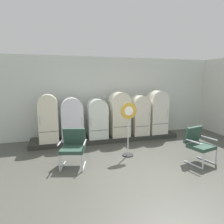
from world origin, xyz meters
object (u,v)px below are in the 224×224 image
(refrigerator_2, at_px, (97,117))
(armchair_right, at_px, (198,143))
(sign_stand, at_px, (128,130))
(refrigerator_3, at_px, (119,113))
(refrigerator_4, at_px, (140,114))
(refrigerator_0, at_px, (48,117))
(refrigerator_1, at_px, (72,118))
(refrigerator_5, at_px, (157,111))
(armchair_left, at_px, (73,145))

(refrigerator_2, bearing_deg, armchair_right, -48.03)
(armchair_right, relative_size, sign_stand, 0.61)
(refrigerator_3, relative_size, sign_stand, 1.03)
(refrigerator_3, distance_m, refrigerator_4, 0.79)
(refrigerator_3, bearing_deg, refrigerator_4, -2.65)
(refrigerator_4, height_order, sign_stand, refrigerator_4)
(sign_stand, bearing_deg, refrigerator_0, 145.41)
(refrigerator_3, bearing_deg, refrigerator_1, 179.51)
(refrigerator_2, distance_m, sign_stand, 1.64)
(refrigerator_2, bearing_deg, sign_stand, -68.84)
(refrigerator_5, bearing_deg, armchair_left, -152.11)
(refrigerator_2, bearing_deg, refrigerator_0, 180.00)
(refrigerator_5, height_order, armchair_right, refrigerator_5)
(refrigerator_4, relative_size, armchair_right, 1.54)
(refrigerator_2, distance_m, refrigerator_5, 2.33)
(refrigerator_5, relative_size, sign_stand, 1.05)
(refrigerator_4, relative_size, refrigerator_5, 0.90)
(refrigerator_2, distance_m, refrigerator_3, 0.83)
(refrigerator_1, relative_size, refrigerator_4, 0.99)
(refrigerator_0, xyz_separation_m, refrigerator_1, (0.75, 0.03, -0.08))
(refrigerator_1, distance_m, refrigerator_5, 3.20)
(refrigerator_1, bearing_deg, armchair_right, -38.92)
(refrigerator_3, distance_m, armchair_right, 2.88)
(refrigerator_4, relative_size, sign_stand, 0.94)
(armchair_right, bearing_deg, armchair_left, 167.75)
(refrigerator_0, relative_size, refrigerator_5, 0.96)
(refrigerator_5, bearing_deg, refrigerator_4, 179.87)
(refrigerator_2, bearing_deg, refrigerator_4, -0.66)
(refrigerator_3, bearing_deg, armchair_right, -60.70)
(refrigerator_0, bearing_deg, sign_stand, -34.59)
(refrigerator_3, height_order, sign_stand, refrigerator_3)
(refrigerator_2, bearing_deg, refrigerator_1, 177.88)
(refrigerator_0, xyz_separation_m, refrigerator_5, (3.95, -0.02, 0.03))
(refrigerator_5, height_order, sign_stand, refrigerator_5)
(sign_stand, bearing_deg, refrigerator_5, 41.08)
(sign_stand, bearing_deg, refrigerator_2, 111.16)
(refrigerator_5, xyz_separation_m, sign_stand, (-1.73, -1.51, -0.24))
(refrigerator_0, relative_size, refrigerator_1, 1.08)
(refrigerator_4, height_order, armchair_right, refrigerator_4)
(refrigerator_0, xyz_separation_m, armchair_right, (3.84, -2.46, -0.45))
(refrigerator_1, height_order, refrigerator_3, refrigerator_3)
(armchair_right, bearing_deg, refrigerator_5, 87.43)
(refrigerator_2, distance_m, armchair_left, 2.05)
(refrigerator_1, xyz_separation_m, armchair_left, (-0.11, -1.80, -0.37))
(refrigerator_1, relative_size, refrigerator_2, 1.05)
(refrigerator_2, xyz_separation_m, armchair_left, (-0.98, -1.77, -0.34))
(refrigerator_0, relative_size, armchair_right, 1.65)
(refrigerator_2, relative_size, armchair_right, 1.45)
(refrigerator_1, height_order, refrigerator_5, refrigerator_5)
(refrigerator_3, xyz_separation_m, refrigerator_5, (1.50, -0.04, 0.02))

